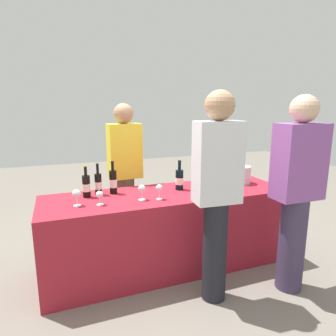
% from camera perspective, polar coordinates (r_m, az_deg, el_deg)
% --- Properties ---
extents(ground_plane, '(12.00, 12.00, 0.00)m').
position_cam_1_polar(ground_plane, '(3.22, 0.00, -18.09)').
color(ground_plane, slate).
extents(tasting_table, '(2.40, 0.72, 0.77)m').
position_cam_1_polar(tasting_table, '(3.04, 0.00, -11.80)').
color(tasting_table, maroon).
rests_on(tasting_table, ground_plane).
extents(wine_bottle_0, '(0.07, 0.07, 0.30)m').
position_cam_1_polar(wine_bottle_0, '(2.85, -15.44, -3.33)').
color(wine_bottle_0, black).
rests_on(wine_bottle_0, tasting_table).
extents(wine_bottle_1, '(0.07, 0.07, 0.30)m').
position_cam_1_polar(wine_bottle_1, '(2.90, -13.28, -2.98)').
color(wine_bottle_1, black).
rests_on(wine_bottle_1, tasting_table).
extents(wine_bottle_2, '(0.07, 0.07, 0.32)m').
position_cam_1_polar(wine_bottle_2, '(2.91, -10.52, -2.61)').
color(wine_bottle_2, black).
rests_on(wine_bottle_2, tasting_table).
extents(wine_bottle_3, '(0.08, 0.08, 0.30)m').
position_cam_1_polar(wine_bottle_3, '(3.00, 2.21, -2.21)').
color(wine_bottle_3, black).
rests_on(wine_bottle_3, tasting_table).
extents(wine_bottle_4, '(0.08, 0.08, 0.33)m').
position_cam_1_polar(wine_bottle_4, '(3.09, 5.42, -1.53)').
color(wine_bottle_4, black).
rests_on(wine_bottle_4, tasting_table).
extents(wine_glass_0, '(0.07, 0.07, 0.14)m').
position_cam_1_polar(wine_glass_0, '(2.63, -17.20, -4.86)').
color(wine_glass_0, silver).
rests_on(wine_glass_0, tasting_table).
extents(wine_glass_1, '(0.06, 0.06, 0.12)m').
position_cam_1_polar(wine_glass_1, '(2.61, -13.03, -5.12)').
color(wine_glass_1, silver).
rests_on(wine_glass_1, tasting_table).
extents(wine_glass_2, '(0.07, 0.07, 0.14)m').
position_cam_1_polar(wine_glass_2, '(2.68, -5.07, -4.08)').
color(wine_glass_2, silver).
rests_on(wine_glass_2, tasting_table).
extents(wine_glass_3, '(0.06, 0.06, 0.14)m').
position_cam_1_polar(wine_glass_3, '(2.69, -1.69, -3.96)').
color(wine_glass_3, silver).
rests_on(wine_glass_3, tasting_table).
extents(wine_glass_4, '(0.06, 0.06, 0.14)m').
position_cam_1_polar(wine_glass_4, '(2.80, 5.25, -3.36)').
color(wine_glass_4, silver).
rests_on(wine_glass_4, tasting_table).
extents(ice_bucket, '(0.21, 0.21, 0.19)m').
position_cam_1_polar(ice_bucket, '(3.34, 13.88, -1.27)').
color(ice_bucket, silver).
rests_on(ice_bucket, tasting_table).
extents(server_pouring, '(0.37, 0.22, 1.63)m').
position_cam_1_polar(server_pouring, '(3.37, -8.24, -0.34)').
color(server_pouring, brown).
rests_on(server_pouring, ground_plane).
extents(guest_0, '(0.38, 0.23, 1.73)m').
position_cam_1_polar(guest_0, '(2.38, 9.38, -4.09)').
color(guest_0, black).
rests_on(guest_0, ground_plane).
extents(guest_1, '(0.41, 0.23, 1.70)m').
position_cam_1_polar(guest_1, '(2.72, 23.55, -3.72)').
color(guest_1, '#3F3351').
rests_on(guest_1, ground_plane).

